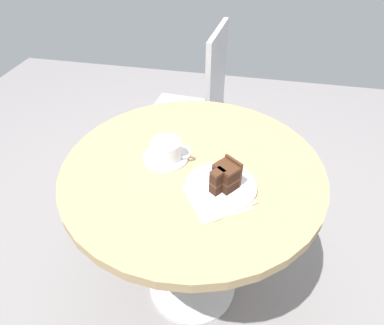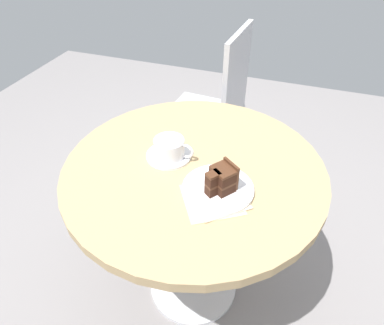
{
  "view_description": "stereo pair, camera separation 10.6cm",
  "coord_description": "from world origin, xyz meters",
  "px_view_note": "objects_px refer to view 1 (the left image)",
  "views": [
    {
      "loc": [
        0.17,
        -0.83,
        1.42
      ],
      "look_at": [
        0.0,
        -0.03,
        0.75
      ],
      "focal_mm": 32.0,
      "sensor_mm": 36.0,
      "label": 1
    },
    {
      "loc": [
        0.27,
        -0.81,
        1.42
      ],
      "look_at": [
        0.0,
        -0.03,
        0.75
      ],
      "focal_mm": 32.0,
      "sensor_mm": 36.0,
      "label": 2
    }
  ],
  "objects_px": {
    "saucer": "(166,157)",
    "napkin": "(220,196)",
    "fork": "(241,187)",
    "cafe_chair": "(199,101)",
    "teaspoon": "(157,151)",
    "cake_slice": "(225,176)",
    "cake_plate": "(221,186)",
    "coffee_cup": "(167,149)"
  },
  "relations": [
    {
      "from": "cake_slice",
      "to": "napkin",
      "type": "distance_m",
      "value": 0.06
    },
    {
      "from": "cake_slice",
      "to": "napkin",
      "type": "height_order",
      "value": "cake_slice"
    },
    {
      "from": "saucer",
      "to": "cake_slice",
      "type": "xyz_separation_m",
      "value": [
        0.21,
        -0.11,
        0.05
      ]
    },
    {
      "from": "coffee_cup",
      "to": "cake_slice",
      "type": "distance_m",
      "value": 0.23
    },
    {
      "from": "teaspoon",
      "to": "fork",
      "type": "xyz_separation_m",
      "value": [
        0.3,
        -0.12,
        0.0
      ]
    },
    {
      "from": "coffee_cup",
      "to": "cafe_chair",
      "type": "distance_m",
      "value": 0.75
    },
    {
      "from": "saucer",
      "to": "teaspoon",
      "type": "distance_m",
      "value": 0.04
    },
    {
      "from": "coffee_cup",
      "to": "teaspoon",
      "type": "bearing_deg",
      "value": 153.09
    },
    {
      "from": "cake_slice",
      "to": "cafe_chair",
      "type": "xyz_separation_m",
      "value": [
        -0.23,
        0.82,
        -0.23
      ]
    },
    {
      "from": "fork",
      "to": "cafe_chair",
      "type": "height_order",
      "value": "cafe_chair"
    },
    {
      "from": "coffee_cup",
      "to": "cafe_chair",
      "type": "relative_size",
      "value": 0.15
    },
    {
      "from": "teaspoon",
      "to": "cafe_chair",
      "type": "bearing_deg",
      "value": -6.7
    },
    {
      "from": "teaspoon",
      "to": "cafe_chair",
      "type": "height_order",
      "value": "cafe_chair"
    },
    {
      "from": "saucer",
      "to": "napkin",
      "type": "bearing_deg",
      "value": -35.2
    },
    {
      "from": "cake_slice",
      "to": "napkin",
      "type": "bearing_deg",
      "value": -104.6
    },
    {
      "from": "teaspoon",
      "to": "cake_plate",
      "type": "distance_m",
      "value": 0.27
    },
    {
      "from": "cake_plate",
      "to": "cafe_chair",
      "type": "xyz_separation_m",
      "value": [
        -0.22,
        0.82,
        -0.19
      ]
    },
    {
      "from": "teaspoon",
      "to": "fork",
      "type": "distance_m",
      "value": 0.32
    },
    {
      "from": "saucer",
      "to": "cafe_chair",
      "type": "xyz_separation_m",
      "value": [
        -0.02,
        0.72,
        -0.18
      ]
    },
    {
      "from": "cake_slice",
      "to": "cake_plate",
      "type": "bearing_deg",
      "value": 159.09
    },
    {
      "from": "teaspoon",
      "to": "fork",
      "type": "relative_size",
      "value": 0.77
    },
    {
      "from": "coffee_cup",
      "to": "napkin",
      "type": "distance_m",
      "value": 0.24
    },
    {
      "from": "teaspoon",
      "to": "cafe_chair",
      "type": "xyz_separation_m",
      "value": [
        0.02,
        0.7,
        -0.19
      ]
    },
    {
      "from": "cake_plate",
      "to": "cafe_chair",
      "type": "height_order",
      "value": "cafe_chair"
    },
    {
      "from": "fork",
      "to": "cafe_chair",
      "type": "bearing_deg",
      "value": 160.48
    },
    {
      "from": "saucer",
      "to": "teaspoon",
      "type": "relative_size",
      "value": 1.58
    },
    {
      "from": "saucer",
      "to": "cake_plate",
      "type": "distance_m",
      "value": 0.22
    },
    {
      "from": "cake_slice",
      "to": "coffee_cup",
      "type": "bearing_deg",
      "value": 153.12
    },
    {
      "from": "cake_plate",
      "to": "cafe_chair",
      "type": "relative_size",
      "value": 0.24
    },
    {
      "from": "fork",
      "to": "cafe_chair",
      "type": "xyz_separation_m",
      "value": [
        -0.28,
        0.82,
        -0.19
      ]
    },
    {
      "from": "saucer",
      "to": "napkin",
      "type": "height_order",
      "value": "saucer"
    },
    {
      "from": "fork",
      "to": "napkin",
      "type": "relative_size",
      "value": 0.54
    },
    {
      "from": "napkin",
      "to": "cafe_chair",
      "type": "xyz_separation_m",
      "value": [
        -0.22,
        0.86,
        -0.18
      ]
    },
    {
      "from": "coffee_cup",
      "to": "cake_slice",
      "type": "relative_size",
      "value": 1.38
    },
    {
      "from": "coffee_cup",
      "to": "napkin",
      "type": "height_order",
      "value": "coffee_cup"
    },
    {
      "from": "napkin",
      "to": "coffee_cup",
      "type": "bearing_deg",
      "value": 144.7
    },
    {
      "from": "cake_plate",
      "to": "cake_slice",
      "type": "bearing_deg",
      "value": -20.91
    },
    {
      "from": "saucer",
      "to": "coffee_cup",
      "type": "bearing_deg",
      "value": -32.16
    },
    {
      "from": "napkin",
      "to": "cake_slice",
      "type": "bearing_deg",
      "value": 75.4
    },
    {
      "from": "cake_plate",
      "to": "cafe_chair",
      "type": "bearing_deg",
      "value": 105.09
    },
    {
      "from": "saucer",
      "to": "fork",
      "type": "bearing_deg",
      "value": -21.53
    },
    {
      "from": "cafe_chair",
      "to": "fork",
      "type": "bearing_deg",
      "value": 23.15
    }
  ]
}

